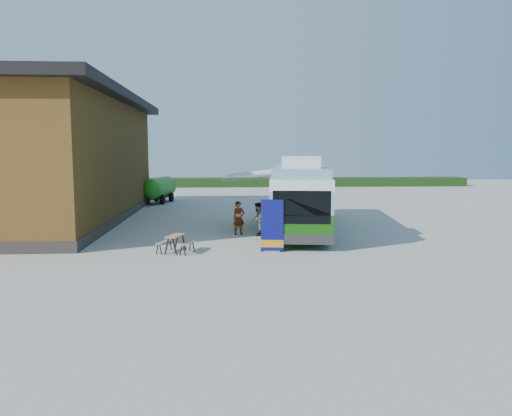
{
  "coord_description": "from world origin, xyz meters",
  "views": [
    {
      "loc": [
        -0.47,
        -20.32,
        4.13
      ],
      "look_at": [
        1.04,
        3.51,
        1.4
      ],
      "focal_mm": 35.0,
      "sensor_mm": 36.0,
      "label": 1
    }
  ],
  "objects": [
    {
      "name": "bus",
      "position": [
        3.45,
        5.88,
        1.87
      ],
      "size": [
        4.27,
        12.95,
        3.91
      ],
      "rotation": [
        0.0,
        0.0,
        -0.13
      ],
      "color": "#216110",
      "rests_on": "ground"
    },
    {
      "name": "barn",
      "position": [
        -10.5,
        10.0,
        3.59
      ],
      "size": [
        9.6,
        21.2,
        7.5
      ],
      "color": "brown",
      "rests_on": "ground"
    },
    {
      "name": "picnic_table",
      "position": [
        -2.48,
        -0.1,
        0.54
      ],
      "size": [
        1.56,
        1.47,
        0.72
      ],
      "rotation": [
        0.0,
        0.0,
        -0.33
      ],
      "color": "#B37E54",
      "rests_on": "ground"
    },
    {
      "name": "awning",
      "position": [
        1.28,
        6.18,
        2.84
      ],
      "size": [
        3.39,
        4.88,
        0.54
      ],
      "rotation": [
        0.0,
        0.0,
        -0.13
      ],
      "color": "white",
      "rests_on": "ground"
    },
    {
      "name": "slurry_tanker",
      "position": [
        -5.7,
        19.92,
        1.18
      ],
      "size": [
        2.4,
        5.44,
        2.04
      ],
      "rotation": [
        0.0,
        0.0,
        -0.21
      ],
      "color": "#228418",
      "rests_on": "ground"
    },
    {
      "name": "banner",
      "position": [
        1.47,
        -0.2,
        0.89
      ],
      "size": [
        0.94,
        0.26,
        2.17
      ],
      "rotation": [
        0.0,
        0.0,
        -0.13
      ],
      "color": "#0C0F62",
      "rests_on": "ground"
    },
    {
      "name": "person_a",
      "position": [
        0.22,
        4.13,
        0.83
      ],
      "size": [
        0.71,
        0.59,
        1.66
      ],
      "primitive_type": "imported",
      "rotation": [
        0.0,
        0.0,
        0.38
      ],
      "color": "#999999",
      "rests_on": "ground"
    },
    {
      "name": "hedge",
      "position": [
        8.0,
        38.0,
        0.5
      ],
      "size": [
        40.0,
        3.0,
        1.0
      ],
      "primitive_type": "cube",
      "color": "#264419",
      "rests_on": "ground"
    },
    {
      "name": "ground",
      "position": [
        0.0,
        0.0,
        0.0
      ],
      "size": [
        100.0,
        100.0,
        0.0
      ],
      "primitive_type": "plane",
      "color": "#BCB7AD",
      "rests_on": "ground"
    },
    {
      "name": "person_b",
      "position": [
        1.15,
        3.8,
        0.82
      ],
      "size": [
        0.77,
        0.91,
        1.64
      ],
      "primitive_type": "imported",
      "rotation": [
        0.0,
        0.0,
        -1.78
      ],
      "color": "#999999",
      "rests_on": "ground"
    }
  ]
}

